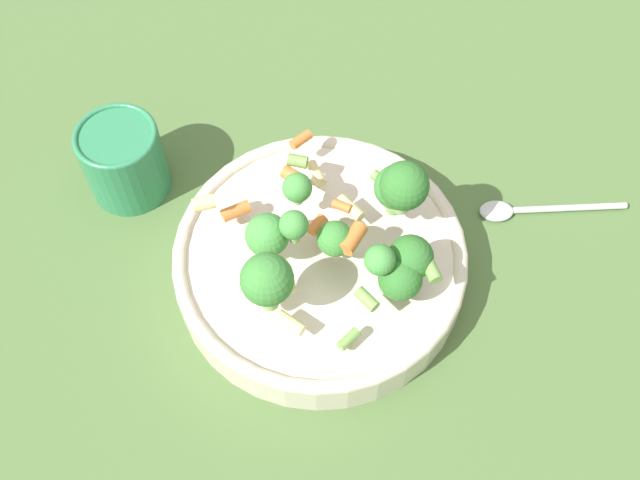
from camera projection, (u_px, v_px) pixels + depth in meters
The scene contains 5 objects.
ground_plane at pixel (320, 273), 0.76m from camera, with size 3.00×3.00×0.00m, color #4C6B38.
bowl at pixel (320, 261), 0.74m from camera, with size 0.29×0.29×0.05m.
pasta_salad at pixel (347, 236), 0.67m from camera, with size 0.23×0.21×0.09m.
cup at pixel (124, 159), 0.78m from camera, with size 0.08×0.08×0.09m.
spoon at pixel (525, 210), 0.79m from camera, with size 0.04×0.16×0.01m.
Camera 1 is at (0.36, -0.06, 0.67)m, focal length 42.00 mm.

